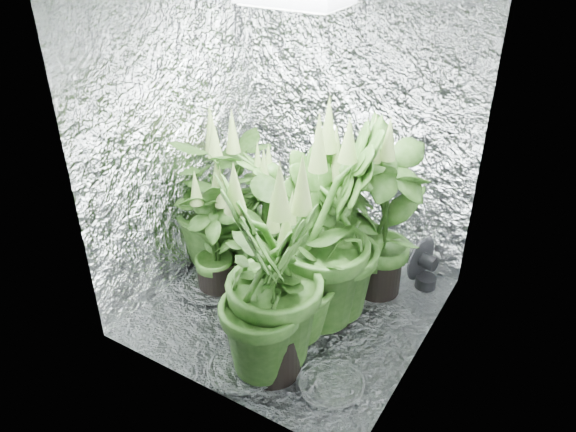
% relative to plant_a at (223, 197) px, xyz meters
% --- Properties ---
extents(ground, '(1.60, 1.60, 0.00)m').
position_rel_plant_a_xyz_m(ground, '(0.64, -0.18, -0.51)').
color(ground, silver).
rests_on(ground, ground).
extents(walls, '(1.62, 1.62, 2.00)m').
position_rel_plant_a_xyz_m(walls, '(0.64, -0.18, 0.49)').
color(walls, silver).
rests_on(walls, ground).
extents(plant_a, '(0.90, 0.90, 1.08)m').
position_rel_plant_a_xyz_m(plant_a, '(0.00, 0.00, 0.00)').
color(plant_a, black).
rests_on(plant_a, ground).
extents(plant_b, '(0.80, 0.80, 1.20)m').
position_rel_plant_a_xyz_m(plant_b, '(1.01, 0.25, 0.05)').
color(plant_b, black).
rests_on(plant_b, ground).
extents(plant_c, '(0.72, 0.72, 1.31)m').
position_rel_plant_a_xyz_m(plant_c, '(0.86, -0.14, 0.10)').
color(plant_c, black).
rests_on(plant_c, ground).
extents(plant_d, '(0.68, 0.68, 0.95)m').
position_rel_plant_a_xyz_m(plant_d, '(0.36, -0.02, -0.08)').
color(plant_d, black).
rests_on(plant_d, ground).
extents(plant_e, '(0.85, 0.85, 0.92)m').
position_rel_plant_a_xyz_m(plant_e, '(0.73, -0.42, -0.07)').
color(plant_e, black).
rests_on(plant_e, ground).
extents(plant_f, '(0.59, 0.59, 0.88)m').
position_rel_plant_a_xyz_m(plant_f, '(0.15, -0.28, -0.11)').
color(plant_f, black).
rests_on(plant_f, ground).
extents(plant_g, '(0.79, 0.79, 1.26)m').
position_rel_plant_a_xyz_m(plant_g, '(0.81, -0.69, 0.08)').
color(plant_g, black).
rests_on(plant_g, ground).
extents(plant_h, '(0.77, 0.77, 1.08)m').
position_rel_plant_a_xyz_m(plant_h, '(0.80, 0.12, -0.01)').
color(plant_h, black).
rests_on(plant_h, ground).
extents(circulation_fan, '(0.16, 0.30, 0.34)m').
position_rel_plant_a_xyz_m(circulation_fan, '(1.25, 0.45, -0.36)').
color(circulation_fan, black).
rests_on(circulation_fan, ground).
extents(plant_label, '(0.05, 0.03, 0.08)m').
position_rel_plant_a_xyz_m(plant_label, '(0.88, -0.72, -0.21)').
color(plant_label, white).
rests_on(plant_label, plant_g).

